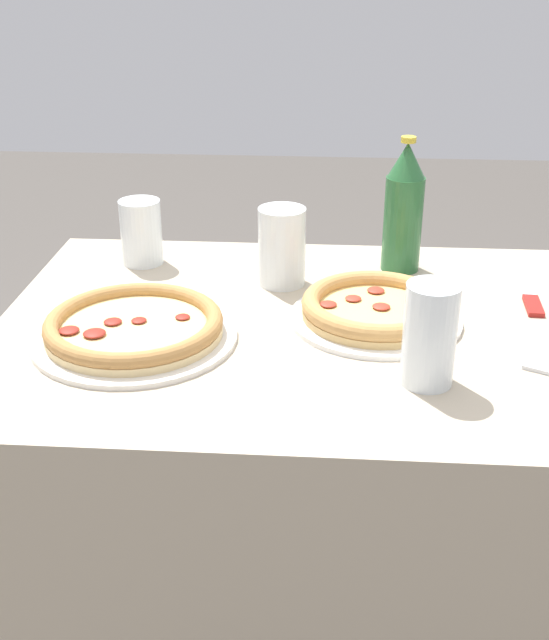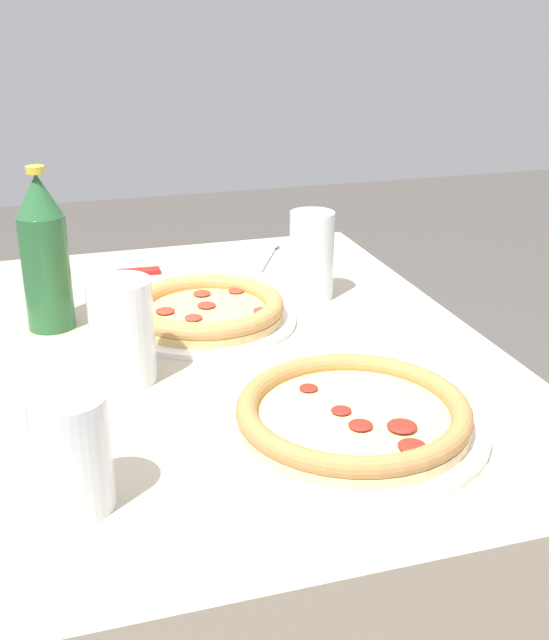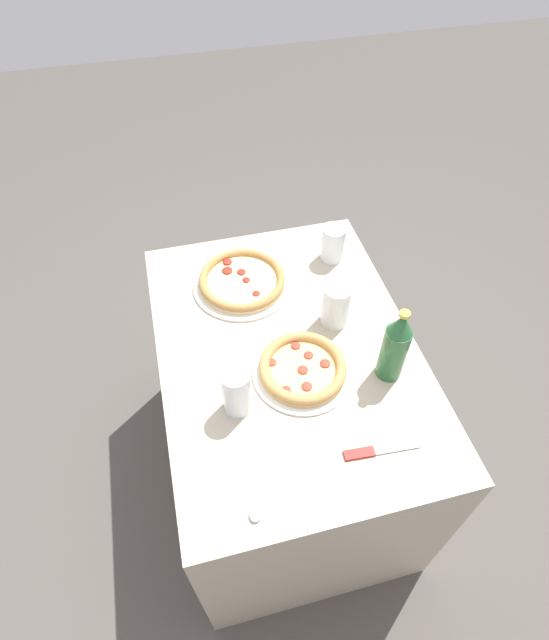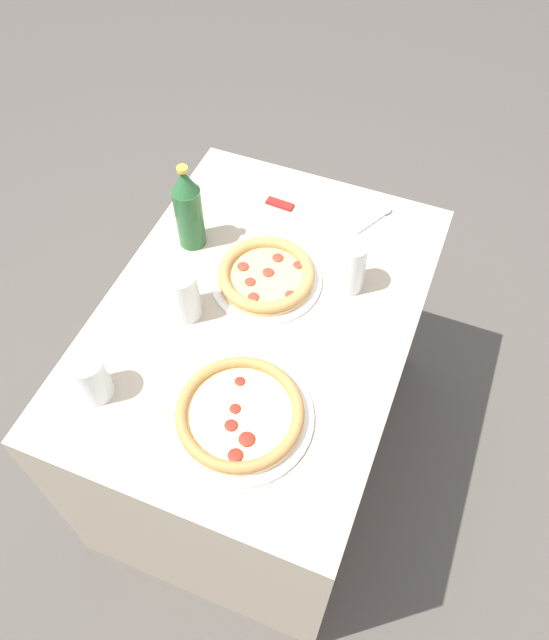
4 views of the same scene
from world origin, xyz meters
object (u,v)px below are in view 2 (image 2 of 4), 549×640
Objects in this scene: beer_bottle at (45,254)px; spoon at (267,252)px; glass_mango_juice at (122,337)px; pizza_veggie at (206,311)px; glass_water at (312,257)px; pizza_margherita at (353,416)px; knife at (112,274)px; glass_red_wine at (72,454)px.

beer_bottle is 0.49m from spoon.
spoon is (0.25, -0.41, -0.11)m from beer_bottle.
glass_mango_juice is 0.23m from beer_bottle.
glass_water reaches higher than pizza_veggie.
pizza_margherita is 0.66m from knife.
glass_mango_juice is 0.57m from spoon.
glass_water is at bearing -56.69° from glass_mango_juice.
glass_red_wine is 0.49× the size of beer_bottle.
pizza_margherita is at bearing -79.85° from glass_red_wine.
glass_mango_juice is 0.40m from glass_water.
glass_water is (0.43, -0.10, 0.05)m from pizza_margherita.
spoon is at bearing 0.92° from glass_water.
pizza_veggie is 0.25m from beer_bottle.
glass_red_wine is 0.64m from glass_water.
pizza_margherita reaches higher than knife.
pizza_veggie is 1.65× the size of spoon.
knife is (0.69, -0.11, -0.05)m from glass_red_wine.
pizza_margherita is 0.44m from glass_water.
beer_bottle reaches higher than glass_water.
spoon is at bearing -35.53° from glass_mango_juice.
knife is (0.63, 0.20, -0.02)m from pizza_margherita.
beer_bottle reaches higher than knife.
pizza_margherita is at bearing -166.14° from pizza_veggie.
glass_red_wine is 0.88× the size of glass_mango_juice.
pizza_margherita is 1.64× the size of knife.
beer_bottle reaches higher than pizza_veggie.
knife is at bearing 17.96° from pizza_margherita.
glass_water is (0.48, -0.41, 0.01)m from glass_red_wine.
glass_water is at bearing -72.33° from pizza_veggie.
glass_red_wine is (-0.42, 0.22, 0.04)m from pizza_veggie.
glass_red_wine is at bearing 100.15° from pizza_margherita.
pizza_veggie is at bearing -103.36° from beer_bottle.
glass_water is 0.76× the size of knife.
beer_bottle reaches higher than glass_red_wine.
pizza_margherita is at bearing -162.04° from knife.
pizza_margherita is 1.88× the size of spoon.
spoon is (0.67, -0.10, -0.01)m from pizza_margherita.
glass_mango_juice reaches higher than pizza_margherita.
knife is at bearing 97.23° from spoon.
pizza_veggie is 2.28× the size of glass_red_wine.
beer_bottle reaches higher than pizza_margherita.
glass_water reaches higher than glass_mango_juice.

